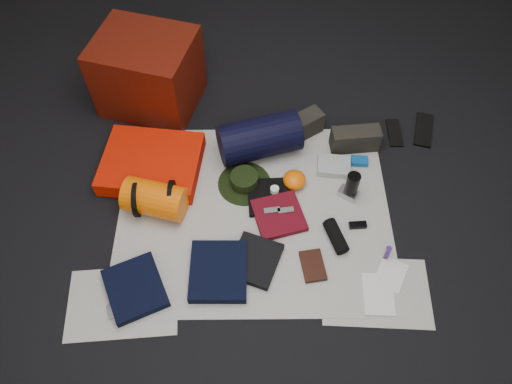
{
  "coord_description": "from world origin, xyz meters",
  "views": [
    {
      "loc": [
        0.0,
        -1.55,
        2.52
      ],
      "look_at": [
        0.01,
        0.08,
        0.1
      ],
      "focal_mm": 35.0,
      "sensor_mm": 36.0,
      "label": 1
    }
  ],
  "objects_px": {
    "sleeping_pad": "(152,164)",
    "compact_camera": "(348,194)",
    "paperback_book": "(313,266)",
    "red_cabinet": "(148,73)",
    "water_bottle": "(352,186)",
    "navy_duffel": "(259,138)",
    "stuff_sack": "(155,199)"
  },
  "relations": [
    {
      "from": "red_cabinet",
      "to": "sleeping_pad",
      "type": "bearing_deg",
      "value": -68.42
    },
    {
      "from": "navy_duffel",
      "to": "water_bottle",
      "type": "height_order",
      "value": "navy_duffel"
    },
    {
      "from": "red_cabinet",
      "to": "stuff_sack",
      "type": "bearing_deg",
      "value": -66.41
    },
    {
      "from": "sleeping_pad",
      "to": "compact_camera",
      "type": "height_order",
      "value": "sleeping_pad"
    },
    {
      "from": "navy_duffel",
      "to": "paperback_book",
      "type": "bearing_deg",
      "value": -86.99
    },
    {
      "from": "stuff_sack",
      "to": "paperback_book",
      "type": "bearing_deg",
      "value": -23.37
    },
    {
      "from": "sleeping_pad",
      "to": "compact_camera",
      "type": "relative_size",
      "value": 5.16
    },
    {
      "from": "red_cabinet",
      "to": "paperback_book",
      "type": "distance_m",
      "value": 1.65
    },
    {
      "from": "water_bottle",
      "to": "paperback_book",
      "type": "xyz_separation_m",
      "value": [
        -0.26,
        -0.47,
        -0.09
      ]
    },
    {
      "from": "navy_duffel",
      "to": "compact_camera",
      "type": "height_order",
      "value": "navy_duffel"
    },
    {
      "from": "sleeping_pad",
      "to": "stuff_sack",
      "type": "distance_m",
      "value": 0.31
    },
    {
      "from": "stuff_sack",
      "to": "navy_duffel",
      "type": "xyz_separation_m",
      "value": [
        0.61,
        0.43,
        0.03
      ]
    },
    {
      "from": "red_cabinet",
      "to": "compact_camera",
      "type": "xyz_separation_m",
      "value": [
        1.26,
        -0.81,
        -0.22
      ]
    },
    {
      "from": "sleeping_pad",
      "to": "navy_duffel",
      "type": "xyz_separation_m",
      "value": [
        0.67,
        0.14,
        0.08
      ]
    },
    {
      "from": "stuff_sack",
      "to": "water_bottle",
      "type": "xyz_separation_m",
      "value": [
        1.15,
        0.09,
        -0.0
      ]
    },
    {
      "from": "sleeping_pad",
      "to": "paperback_book",
      "type": "relative_size",
      "value": 3.16
    },
    {
      "from": "stuff_sack",
      "to": "navy_duffel",
      "type": "distance_m",
      "value": 0.75
    },
    {
      "from": "stuff_sack",
      "to": "red_cabinet",
      "type": "bearing_deg",
      "value": 97.37
    },
    {
      "from": "red_cabinet",
      "to": "navy_duffel",
      "type": "height_order",
      "value": "red_cabinet"
    },
    {
      "from": "sleeping_pad",
      "to": "red_cabinet",
      "type": "bearing_deg",
      "value": 95.37
    },
    {
      "from": "red_cabinet",
      "to": "paperback_book",
      "type": "bearing_deg",
      "value": -35.55
    },
    {
      "from": "red_cabinet",
      "to": "paperback_book",
      "type": "height_order",
      "value": "red_cabinet"
    },
    {
      "from": "water_bottle",
      "to": "paperback_book",
      "type": "height_order",
      "value": "water_bottle"
    },
    {
      "from": "sleeping_pad",
      "to": "navy_duffel",
      "type": "bearing_deg",
      "value": 11.47
    },
    {
      "from": "sleeping_pad",
      "to": "water_bottle",
      "type": "height_order",
      "value": "water_bottle"
    },
    {
      "from": "navy_duffel",
      "to": "water_bottle",
      "type": "bearing_deg",
      "value": -48.85
    },
    {
      "from": "red_cabinet",
      "to": "compact_camera",
      "type": "relative_size",
      "value": 5.3
    },
    {
      "from": "stuff_sack",
      "to": "paperback_book",
      "type": "relative_size",
      "value": 1.88
    },
    {
      "from": "red_cabinet",
      "to": "water_bottle",
      "type": "xyz_separation_m",
      "value": [
        1.27,
        -0.81,
        -0.15
      ]
    },
    {
      "from": "water_bottle",
      "to": "compact_camera",
      "type": "bearing_deg",
      "value": -171.36
    },
    {
      "from": "stuff_sack",
      "to": "water_bottle",
      "type": "distance_m",
      "value": 1.15
    },
    {
      "from": "paperback_book",
      "to": "red_cabinet",
      "type": "bearing_deg",
      "value": 119.56
    }
  ]
}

